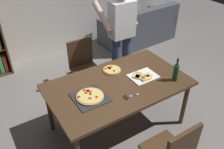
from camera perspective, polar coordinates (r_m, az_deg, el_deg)
The scene contains 10 objects.
ground_plane at distance 3.51m, azimuth 1.33°, elevation -12.05°, with size 12.00×12.00×0.00m, color gray.
dining_table at distance 3.05m, azimuth 1.50°, elevation -3.14°, with size 1.77×1.05×0.75m.
chair_far_side at distance 3.88m, azimuth -6.79°, elevation 2.54°, with size 0.42×0.42×0.90m.
couch at distance 5.62m, azimuth 6.58°, elevation 10.64°, with size 1.75×0.95×0.85m.
person_serving_pizza at distance 3.73m, azimuth 2.20°, elevation 9.88°, with size 0.55×0.54×1.75m.
pepperoni_pizza_on_tray at distance 2.79m, azimuth -5.29°, elevation -5.31°, with size 0.38×0.38×0.04m.
pizza_slices_on_towel at distance 3.14m, azimuth 7.38°, elevation -0.45°, with size 0.36×0.28×0.03m.
wine_bottle at distance 3.11m, azimuth 15.01°, elevation 0.52°, with size 0.07×0.07×0.32m.
kitchen_scissors at distance 2.80m, azimuth 4.09°, elevation -5.32°, with size 0.20×0.09×0.01m.
second_pizza_plain at distance 3.24m, azimuth -0.03°, elevation 1.12°, with size 0.24×0.24×0.03m.
Camera 1 is at (-1.36, -2.01, 2.54)m, focal length 38.16 mm.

